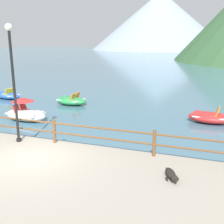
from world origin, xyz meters
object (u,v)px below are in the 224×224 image
object	(u,v)px
dog_resting	(171,175)
pedal_boat_2	(7,95)
pedal_boat_3	(25,113)
lamp_post	(13,74)
pedal_boat_0	(210,117)
pedal_boat_1	(71,101)

from	to	relation	value
dog_resting	pedal_boat_2	world-z (taller)	pedal_boat_2
pedal_boat_2	pedal_boat_3	xyz separation A→B (m)	(4.88, -4.44, 0.16)
lamp_post	pedal_boat_0	bearing A→B (deg)	42.47
dog_resting	pedal_boat_3	xyz separation A→B (m)	(-8.65, 4.85, -0.10)
pedal_boat_1	pedal_boat_2	distance (m)	5.51
dog_resting	pedal_boat_0	distance (m)	7.79
pedal_boat_0	pedal_boat_1	bearing A→B (deg)	171.20
pedal_boat_1	pedal_boat_0	bearing A→B (deg)	-8.80
pedal_boat_0	pedal_boat_2	distance (m)	14.67
lamp_post	pedal_boat_1	world-z (taller)	lamp_post
pedal_boat_0	pedal_boat_3	bearing A→B (deg)	-163.57
dog_resting	pedal_boat_2	bearing A→B (deg)	145.52
pedal_boat_1	pedal_boat_3	bearing A→B (deg)	-98.38
pedal_boat_0	dog_resting	bearing A→B (deg)	-97.75
pedal_boat_0	lamp_post	bearing A→B (deg)	-137.53
pedal_boat_0	pedal_boat_3	distance (m)	10.12
lamp_post	pedal_boat_2	size ratio (longest dim) A/B	1.76
pedal_boat_0	pedal_boat_1	distance (m)	9.18
pedal_boat_0	pedal_boat_1	size ratio (longest dim) A/B	1.00
dog_resting	lamp_post	bearing A→B (deg)	170.07
pedal_boat_2	pedal_boat_1	bearing A→B (deg)	-1.84
dog_resting	pedal_boat_1	distance (m)	12.15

